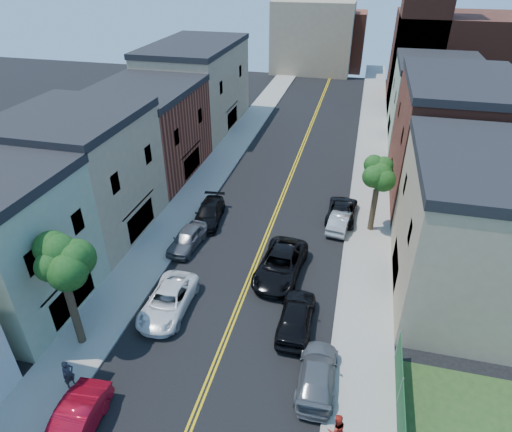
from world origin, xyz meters
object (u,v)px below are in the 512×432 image
Objects in this scene: black_car_right at (296,316)px; pedestrian_left at (68,374)px; grey_car_left at (187,238)px; white_pickup at (168,301)px; black_suv_lane at (280,264)px; pedestrian_right at (336,429)px; red_sedan at (73,427)px; silver_car_right at (340,220)px; grey_car_right at (317,374)px; dark_car_right_far at (342,210)px; black_car_left at (209,213)px.

pedestrian_left is (-10.50, -6.95, 0.16)m from black_car_right.
pedestrian_left is (-1.20, -13.17, 0.25)m from grey_car_left.
black_suv_lane is (6.07, 5.13, 0.10)m from white_pickup.
pedestrian_right is (4.75, -11.39, 0.19)m from black_suv_lane.
red_sedan is 23.46m from silver_car_right.
red_sedan is at bearing -96.46° from white_pickup.
white_pickup is 10.15m from grey_car_right.
red_sedan is 1.12× the size of silver_car_right.
dark_car_right_far is 9.45m from black_suv_lane.
dark_car_right_far is 23.72m from pedestrian_left.
black_suv_lane is at bearing 70.75° from silver_car_right.
grey_car_right is at bearing 97.51° from silver_car_right.
red_sedan is 2.83× the size of pedestrian_left.
pedestrian_right is at bearing 7.87° from red_sedan.
black_car_right is at bearing -28.53° from grey_car_left.
grey_car_right is at bearing -62.84° from black_suv_lane.
grey_car_left is 0.89× the size of black_car_right.
dark_car_right_far is (11.00, 7.17, -0.05)m from grey_car_left.
black_suv_lane reaches higher than white_pickup.
red_sedan is 19.47m from black_car_left.
grey_car_right is at bearing -36.81° from grey_car_left.
white_pickup is 1.09× the size of black_car_right.
black_car_left is 13.52m from black_car_right.
pedestrian_left reaches higher than red_sedan.
grey_car_right is (9.63, -3.21, -0.05)m from white_pickup.
grey_car_right is 9.07m from black_suv_lane.
pedestrian_left is (-12.20, -20.35, 0.30)m from dark_car_right_far.
black_car_left is (-1.02, 10.63, -0.01)m from white_pickup.
pedestrian_left is (-2.57, -6.46, 0.25)m from white_pickup.
pedestrian_right is at bearing -31.32° from white_pickup.
grey_car_right is at bearing 113.87° from black_car_right.
black_car_right reaches higher than black_car_left.
dark_car_right_far is (0.00, 17.10, -0.00)m from grey_car_right.
black_car_right is at bearing 84.61° from dark_car_right_far.
grey_car_right reaches higher than dark_car_right_far.
black_car_left is 1.04× the size of grey_car_right.
white_pickup reaches higher than black_car_left.
black_car_right is 11.81m from silver_car_right.
pedestrian_left is at bearing 122.16° from red_sedan.
red_sedan reaches higher than grey_car_left.
pedestrian_left is 13.40m from pedestrian_right.
silver_car_right is at bearing -91.31° from grey_car_right.
black_car_right is 5.00m from black_suv_lane.
white_pickup is (0.80, 8.84, -0.05)m from red_sedan.
white_pickup is at bearing -1.44° from pedestrian_left.
black_suv_lane is 14.46m from pedestrian_left.
pedestrian_left is at bearing -89.95° from grey_car_left.
red_sedan is at bearing 71.13° from silver_car_right.
silver_car_right is at bearing -108.69° from pedestrian_right.
grey_car_right is 2.85× the size of pedestrian_left.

